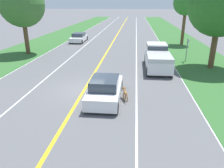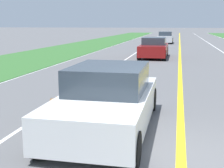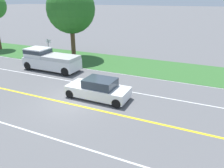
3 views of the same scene
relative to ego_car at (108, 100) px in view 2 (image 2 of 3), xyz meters
The scene contains 6 objects.
ground_plane 2.21m from the ego_car, 139.23° to the left, with size 400.00×400.00×0.00m, color #5B5B5E.
centre_divider_line 2.21m from the ego_car, 139.23° to the left, with size 0.18×160.00×0.01m, color yellow.
ego_car is the anchor object (origin of this frame).
dog 1.22m from the ego_car, ahead, with size 0.41×1.05×0.74m.
car_trailing_near 15.35m from the ego_car, 89.29° to the right, with size 1.85×4.36×1.40m.
car_trailing_mid 32.39m from the ego_car, 89.75° to the right, with size 1.81×4.23×1.39m.
Camera 2 is at (0.12, 5.14, 2.30)m, focal length 50.00 mm.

